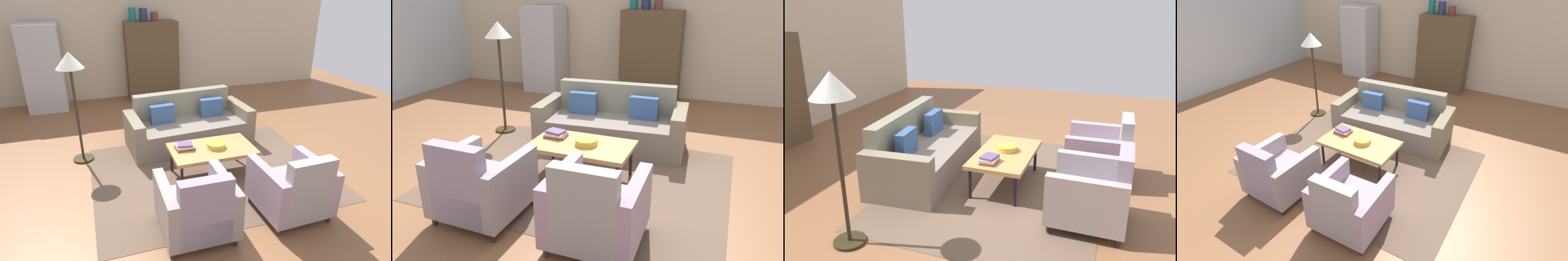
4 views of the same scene
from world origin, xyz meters
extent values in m
plane|color=brown|center=(0.00, 0.00, 0.00)|extent=(11.60, 11.60, 0.00)
cube|color=brown|center=(0.15, 0.09, 0.00)|extent=(3.40, 2.60, 0.01)
cube|color=slate|center=(0.15, 1.14, 0.21)|extent=(1.80, 1.03, 0.42)
cube|color=gray|center=(0.13, 1.50, 0.43)|extent=(1.75, 0.31, 0.86)
cube|color=#796E54|center=(1.11, 1.22, 0.31)|extent=(0.25, 0.91, 0.62)
cube|color=#796E5B|center=(-0.80, 1.07, 0.31)|extent=(0.25, 0.91, 0.62)
cube|color=#345188|center=(0.59, 1.28, 0.58)|extent=(0.40, 0.13, 0.32)
cube|color=#335385|center=(-0.30, 1.21, 0.58)|extent=(0.41, 0.16, 0.32)
cylinder|color=black|center=(-0.38, 0.32, 0.20)|extent=(0.04, 0.04, 0.39)
cylinder|color=black|center=(0.68, 0.32, 0.20)|extent=(0.04, 0.04, 0.39)
cylinder|color=black|center=(-0.38, -0.24, 0.20)|extent=(0.04, 0.04, 0.39)
cylinder|color=black|center=(0.68, -0.24, 0.20)|extent=(0.04, 0.04, 0.39)
cube|color=#B0804A|center=(0.15, 0.04, 0.42)|extent=(1.20, 0.70, 0.05)
cylinder|color=#361B17|center=(-0.78, -0.71, 0.05)|extent=(0.05, 0.05, 0.10)
cylinder|color=#312916|center=(-0.10, -0.72, 0.05)|extent=(0.05, 0.05, 0.10)
cylinder|color=#2C2521|center=(-0.79, -1.39, 0.05)|extent=(0.05, 0.05, 0.10)
cylinder|color=#311B23|center=(-0.11, -1.40, 0.05)|extent=(0.05, 0.05, 0.10)
cube|color=gray|center=(-0.45, -1.06, 0.25)|extent=(0.57, 0.81, 0.30)
cube|color=gray|center=(-0.45, -1.39, 0.49)|extent=(0.56, 0.15, 0.78)
cube|color=gray|center=(-0.79, -1.05, 0.38)|extent=(0.13, 0.80, 0.56)
cube|color=gray|center=(-0.11, -1.06, 0.38)|extent=(0.13, 0.80, 0.56)
cylinder|color=#2B271C|center=(0.40, -0.73, 0.05)|extent=(0.05, 0.05, 0.10)
cylinder|color=#2D2220|center=(1.08, -0.71, 0.05)|extent=(0.05, 0.05, 0.10)
cylinder|color=#382C19|center=(0.42, -1.41, 0.05)|extent=(0.05, 0.05, 0.10)
cylinder|color=#391D14|center=(1.10, -1.39, 0.05)|extent=(0.05, 0.05, 0.10)
cube|color=gray|center=(0.75, -1.06, 0.25)|extent=(0.58, 0.81, 0.30)
cube|color=gray|center=(0.76, -1.39, 0.49)|extent=(0.56, 0.15, 0.78)
cube|color=#9C8096|center=(0.41, -1.07, 0.38)|extent=(0.14, 0.80, 0.56)
cube|color=#9D8497|center=(1.09, -1.05, 0.38)|extent=(0.14, 0.80, 0.56)
cylinder|color=gold|center=(0.21, 0.04, 0.48)|extent=(0.26, 0.26, 0.07)
cube|color=brown|center=(-0.23, 0.13, 0.46)|extent=(0.27, 0.20, 0.03)
cube|color=beige|center=(-0.23, 0.13, 0.49)|extent=(0.24, 0.20, 0.03)
cube|color=#5F466F|center=(-0.23, 0.13, 0.51)|extent=(0.24, 0.20, 0.03)
cylinder|color=black|center=(-1.64, 1.11, 0.01)|extent=(0.32, 0.32, 0.03)
cylinder|color=#2E271D|center=(-1.64, 1.11, 0.76)|extent=(0.04, 0.04, 1.45)
cone|color=silver|center=(-1.64, 1.11, 1.60)|extent=(0.40, 0.40, 0.24)
camera|label=1|loc=(-1.40, -3.97, 2.62)|focal=30.89mm
camera|label=2|loc=(1.72, -3.71, 2.11)|focal=34.28mm
camera|label=3|loc=(-4.34, -1.26, 2.31)|focal=36.10mm
camera|label=4|loc=(2.37, -3.23, 2.93)|focal=27.31mm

